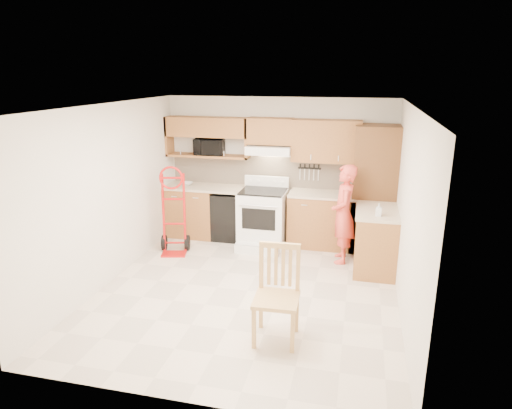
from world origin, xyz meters
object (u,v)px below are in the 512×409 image
(hand_truck, at_px, (173,215))
(dining_chair, at_px, (276,296))
(person, at_px, (343,214))
(microwave, at_px, (210,147))
(range, at_px, (262,214))

(hand_truck, distance_m, dining_chair, 3.00)
(dining_chair, bearing_deg, person, 73.87)
(person, bearing_deg, microwave, -112.01)
(person, height_order, dining_chair, person)
(hand_truck, xyz_separation_m, dining_chair, (2.12, -2.12, -0.12))
(dining_chair, bearing_deg, microwave, 117.86)
(range, bearing_deg, hand_truck, -154.48)
(person, relative_size, dining_chair, 1.44)
(range, bearing_deg, microwave, 159.77)
(range, bearing_deg, dining_chair, -74.38)
(person, distance_m, dining_chair, 2.50)
(range, xyz_separation_m, person, (1.37, -0.35, 0.20))
(range, height_order, hand_truck, hand_truck)
(range, relative_size, hand_truck, 0.87)
(microwave, xyz_separation_m, dining_chair, (1.82, -3.15, -1.09))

